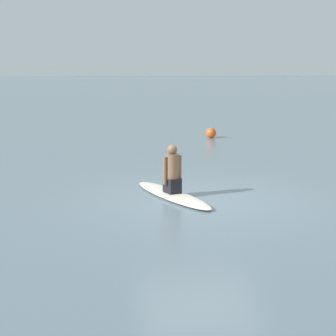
{
  "coord_description": "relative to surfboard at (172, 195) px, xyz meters",
  "views": [
    {
      "loc": [
        -9.95,
        2.05,
        2.66
      ],
      "look_at": [
        0.33,
        0.62,
        0.63
      ],
      "focal_mm": 54.07,
      "sensor_mm": 36.0,
      "label": 1
    }
  ],
  "objects": [
    {
      "name": "person_paddler",
      "position": [
        0.0,
        0.0,
        0.51
      ],
      "size": [
        0.42,
        0.44,
        1.02
      ],
      "rotation": [
        0.0,
        0.0,
        -2.75
      ],
      "color": "black",
      "rests_on": "surfboard"
    },
    {
      "name": "ground_plane",
      "position": [
        -0.32,
        -0.53,
        -0.05
      ],
      "size": [
        400.0,
        400.0,
        0.0
      ],
      "primitive_type": "plane",
      "color": "slate"
    },
    {
      "name": "buoy_marker",
      "position": [
        9.06,
        -2.89,
        0.15
      ],
      "size": [
        0.4,
        0.4,
        0.4
      ],
      "primitive_type": "sphere",
      "color": "#E55919",
      "rests_on": "ground"
    },
    {
      "name": "surfboard",
      "position": [
        0.0,
        0.0,
        0.0
      ],
      "size": [
        2.8,
        1.62,
        0.1
      ],
      "primitive_type": "ellipsoid",
      "rotation": [
        0.0,
        0.0,
        -2.75
      ],
      "color": "silver",
      "rests_on": "ground"
    }
  ]
}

